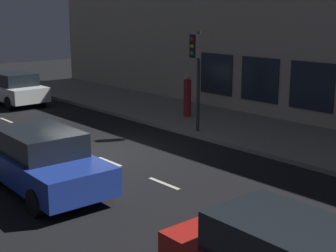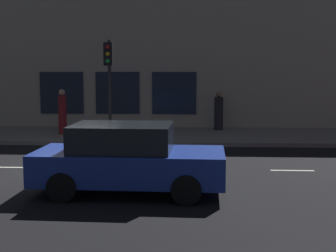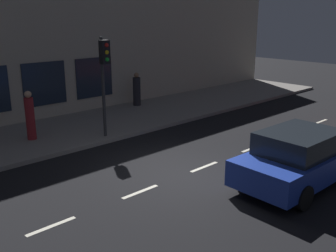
# 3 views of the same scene
# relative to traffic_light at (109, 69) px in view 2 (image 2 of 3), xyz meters

# --- Properties ---
(ground_plane) EXTENTS (60.00, 60.00, 0.00)m
(ground_plane) POSITION_rel_traffic_light_xyz_m (-4.32, 0.34, -2.80)
(ground_plane) COLOR black
(sidewalk) EXTENTS (4.50, 32.00, 0.15)m
(sidewalk) POSITION_rel_traffic_light_xyz_m (1.93, 0.34, -2.73)
(sidewalk) COLOR gray
(sidewalk) RESTS_ON ground
(building_facade) EXTENTS (0.65, 32.00, 7.62)m
(building_facade) POSITION_rel_traffic_light_xyz_m (4.47, 0.34, 1.00)
(building_facade) COLOR #B2A893
(building_facade) RESTS_ON ground
(lane_centre_line) EXTENTS (0.12, 27.20, 0.01)m
(lane_centre_line) POSITION_rel_traffic_light_xyz_m (-4.32, -0.66, -2.80)
(lane_centre_line) COLOR beige
(lane_centre_line) RESTS_ON ground
(traffic_light) EXTENTS (0.46, 0.32, 3.70)m
(traffic_light) POSITION_rel_traffic_light_xyz_m (0.00, 0.00, 0.00)
(traffic_light) COLOR #2D2D30
(traffic_light) RESTS_ON sidewalk
(parked_car_2) EXTENTS (2.06, 4.32, 1.58)m
(parked_car_2) POSITION_rel_traffic_light_xyz_m (-6.98, -1.63, -2.01)
(parked_car_2) COLOR #1E389E
(parked_car_2) RESTS_ON ground
(pedestrian_0) EXTENTS (0.33, 0.33, 1.82)m
(pedestrian_0) POSITION_rel_traffic_light_xyz_m (1.66, 2.21, -1.79)
(pedestrian_0) COLOR maroon
(pedestrian_0) RESTS_ON sidewalk
(pedestrian_1) EXTENTS (0.54, 0.54, 1.67)m
(pedestrian_1) POSITION_rel_traffic_light_xyz_m (3.37, -4.18, -1.88)
(pedestrian_1) COLOR #232328
(pedestrian_1) RESTS_ON sidewalk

